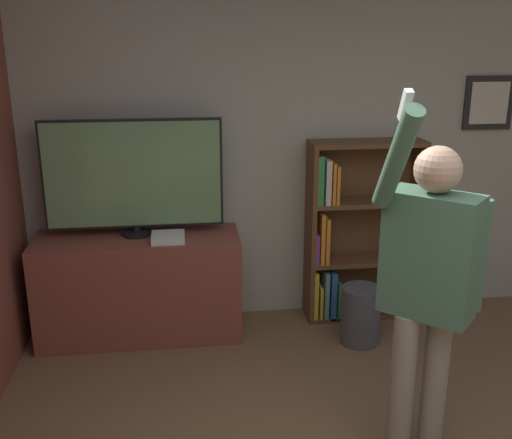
{
  "coord_description": "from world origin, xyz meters",
  "views": [
    {
      "loc": [
        -0.89,
        -1.77,
        2.19
      ],
      "look_at": [
        -0.46,
        1.58,
        1.14
      ],
      "focal_mm": 42.0,
      "sensor_mm": 36.0,
      "label": 1
    }
  ],
  "objects_px": {
    "television": "(133,176)",
    "bookshelf": "(351,235)",
    "person": "(428,279)",
    "game_console": "(168,237)",
    "waste_bin": "(361,315)"
  },
  "relations": [
    {
      "from": "television",
      "to": "bookshelf",
      "type": "xyz_separation_m",
      "value": [
        1.65,
        0.08,
        -0.54
      ]
    },
    {
      "from": "television",
      "to": "bookshelf",
      "type": "bearing_deg",
      "value": 2.77
    },
    {
      "from": "bookshelf",
      "to": "person",
      "type": "bearing_deg",
      "value": -93.75
    },
    {
      "from": "game_console",
      "to": "bookshelf",
      "type": "xyz_separation_m",
      "value": [
        1.42,
        0.25,
        -0.13
      ]
    },
    {
      "from": "game_console",
      "to": "waste_bin",
      "type": "height_order",
      "value": "game_console"
    },
    {
      "from": "bookshelf",
      "to": "person",
      "type": "relative_size",
      "value": 0.72
    },
    {
      "from": "game_console",
      "to": "waste_bin",
      "type": "relative_size",
      "value": 0.54
    },
    {
      "from": "game_console",
      "to": "person",
      "type": "xyz_separation_m",
      "value": [
        1.3,
        -1.46,
        0.22
      ]
    },
    {
      "from": "waste_bin",
      "to": "television",
      "type": "bearing_deg",
      "value": 166.63
    },
    {
      "from": "person",
      "to": "waste_bin",
      "type": "xyz_separation_m",
      "value": [
        0.08,
        1.25,
        -0.82
      ]
    },
    {
      "from": "television",
      "to": "person",
      "type": "xyz_separation_m",
      "value": [
        1.53,
        -1.63,
        -0.19
      ]
    },
    {
      "from": "game_console",
      "to": "waste_bin",
      "type": "xyz_separation_m",
      "value": [
        1.38,
        -0.21,
        -0.59
      ]
    },
    {
      "from": "television",
      "to": "waste_bin",
      "type": "distance_m",
      "value": 1.94
    },
    {
      "from": "television",
      "to": "game_console",
      "type": "relative_size",
      "value": 5.44
    },
    {
      "from": "television",
      "to": "waste_bin",
      "type": "xyz_separation_m",
      "value": [
        1.61,
        -0.38,
        -1.01
      ]
    }
  ]
}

